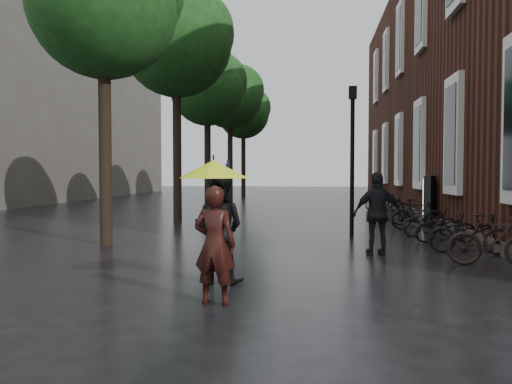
# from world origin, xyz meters

# --- Properties ---
(ground) EXTENTS (120.00, 120.00, 0.00)m
(ground) POSITION_xyz_m (0.00, 0.00, 0.00)
(ground) COLOR black
(street_trees) EXTENTS (4.33, 34.03, 8.91)m
(street_trees) POSITION_xyz_m (-3.99, 15.91, 6.34)
(street_trees) COLOR black
(street_trees) RESTS_ON ground
(person_burgundy) EXTENTS (0.67, 0.48, 1.69)m
(person_burgundy) POSITION_xyz_m (-0.15, 1.65, 0.85)
(person_burgundy) COLOR black
(person_burgundy) RESTS_ON ground
(person_black) EXTENTS (1.00, 0.83, 1.85)m
(person_black) POSITION_xyz_m (-0.36, 3.03, 0.92)
(person_black) COLOR black
(person_black) RESTS_ON ground
(lime_umbrella) EXTENTS (1.09, 1.09, 1.60)m
(lime_umbrella) POSITION_xyz_m (-0.29, 2.24, 1.93)
(lime_umbrella) COLOR black
(lime_umbrella) RESTS_ON ground
(pedestrian_walking) EXTENTS (1.16, 0.63, 1.88)m
(pedestrian_walking) POSITION_xyz_m (2.67, 6.20, 0.94)
(pedestrian_walking) COLOR black
(pedestrian_walking) RESTS_ON ground
(parked_bicycles) EXTENTS (2.12, 15.22, 1.05)m
(parked_bicycles) POSITION_xyz_m (4.62, 11.75, 0.46)
(parked_bicycles) COLOR black
(parked_bicycles) RESTS_ON ground
(ad_lightbox) EXTENTS (0.27, 1.16, 1.75)m
(ad_lightbox) POSITION_xyz_m (5.32, 13.02, 0.88)
(ad_lightbox) COLOR black
(ad_lightbox) RESTS_ON ground
(lamp_post) EXTENTS (0.22, 0.22, 4.34)m
(lamp_post) POSITION_xyz_m (2.32, 9.35, 2.63)
(lamp_post) COLOR black
(lamp_post) RESTS_ON ground
(cycle_sign) EXTENTS (0.13, 0.45, 2.50)m
(cycle_sign) POSITION_xyz_m (-3.01, 18.65, 1.65)
(cycle_sign) COLOR #262628
(cycle_sign) RESTS_ON ground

